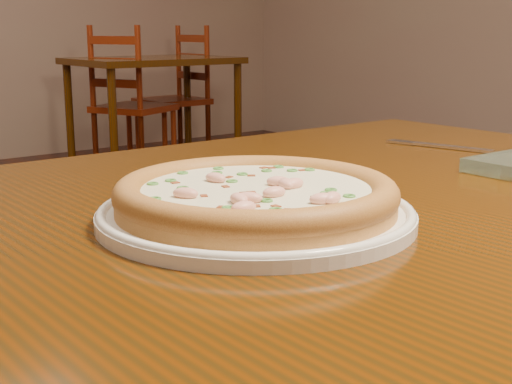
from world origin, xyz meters
TOP-DOWN VIEW (x-y plane):
  - hero_table at (-0.14, -0.08)m, footprint 1.20×0.80m
  - plate at (-0.26, -0.13)m, footprint 0.31×0.31m
  - pizza at (-0.26, -0.13)m, footprint 0.27×0.27m
  - fork at (0.24, 0.03)m, footprint 0.06×0.17m
  - bg_table_right at (1.67, 3.36)m, footprint 1.00×0.70m
  - chair_c at (1.51, 3.40)m, footprint 0.56×0.56m
  - chair_d at (2.05, 3.66)m, footprint 0.43×0.43m

SIDE VIEW (x-z plane):
  - chair_c at x=1.51m, z-range -0.04..0.91m
  - chair_d at x=2.05m, z-range -0.04..0.91m
  - hero_table at x=-0.14m, z-range 0.28..1.03m
  - bg_table_right at x=1.67m, z-range 0.28..1.03m
  - fork at x=0.24m, z-range 0.75..0.75m
  - plate at x=-0.26m, z-range 0.75..0.77m
  - pizza at x=-0.26m, z-range 0.76..0.79m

